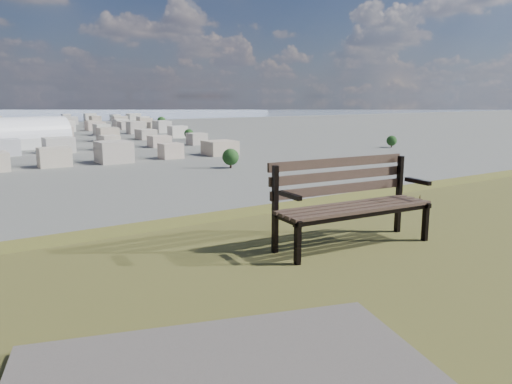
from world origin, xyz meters
TOP-DOWN VIEW (x-y plane):
  - park_bench at (0.03, 2.28)m, footprint 1.89×0.74m
  - arena at (33.10, 281.12)m, footprint 52.88×29.60m

SIDE VIEW (x-z plane):
  - arena at x=33.10m, z-range -5.57..15.51m
  - park_bench at x=0.03m, z-range 25.06..26.03m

